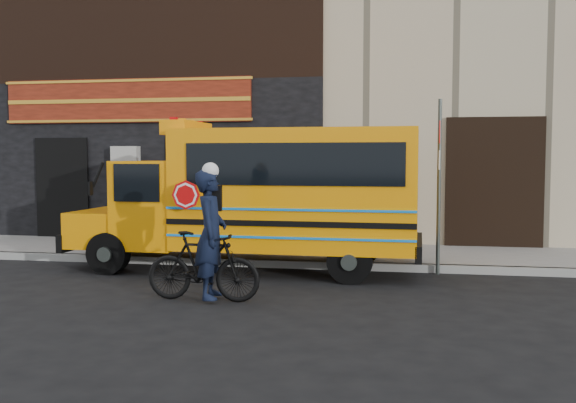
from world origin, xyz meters
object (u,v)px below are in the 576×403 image
(sign_pole, at_px, (439,179))
(bicycle, at_px, (203,266))
(school_bus, at_px, (265,194))
(cyclist, at_px, (211,237))

(sign_pole, distance_m, bicycle, 4.89)
(sign_pole, bearing_deg, bicycle, -141.25)
(sign_pole, bearing_deg, school_bus, -176.53)
(school_bus, distance_m, bicycle, 2.94)
(sign_pole, distance_m, cyclist, 4.69)
(bicycle, xyz_separation_m, cyclist, (0.13, 0.01, 0.45))
(school_bus, xyz_separation_m, bicycle, (-0.37, -2.76, -0.97))
(school_bus, bearing_deg, bicycle, -97.66)
(cyclist, bearing_deg, sign_pole, -57.86)
(school_bus, relative_size, bicycle, 3.86)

